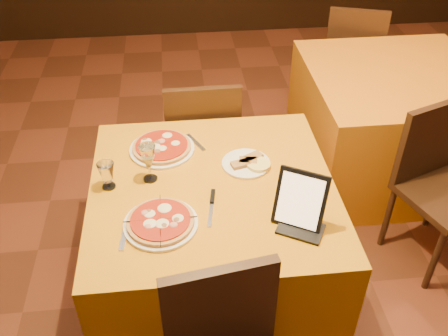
{
  "coord_description": "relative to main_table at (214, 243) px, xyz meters",
  "views": [
    {
      "loc": [
        -0.25,
        -1.68,
        2.2
      ],
      "look_at": [
        -0.07,
        0.01,
        0.86
      ],
      "focal_mm": 40.0,
      "sensor_mm": 36.0,
      "label": 1
    }
  ],
  "objects": [
    {
      "name": "water_glass",
      "position": [
        -0.46,
        0.04,
        0.44
      ],
      "size": [
        0.08,
        0.08,
        0.13
      ],
      "primitive_type": null,
      "rotation": [
        0.0,
        0.0,
        -0.2
      ],
      "color": "white",
      "rests_on": "main_table"
    },
    {
      "name": "pizza_near",
      "position": [
        -0.23,
        -0.23,
        0.39
      ],
      "size": [
        0.31,
        0.31,
        0.03
      ],
      "rotation": [
        0.0,
        0.0,
        0.32
      ],
      "color": "white",
      "rests_on": "main_table"
    },
    {
      "name": "side_table",
      "position": [
        1.25,
        0.95,
        0.0
      ],
      "size": [
        1.1,
        1.1,
        0.75
      ],
      "primitive_type": "cube",
      "color": "#CD700D",
      "rests_on": "floor"
    },
    {
      "name": "floor",
      "position": [
        0.12,
        -0.03,
        -0.38
      ],
      "size": [
        6.0,
        7.0,
        0.01
      ],
      "primitive_type": "cube",
      "color": "#5E2D19",
      "rests_on": "ground"
    },
    {
      "name": "main_table",
      "position": [
        0.0,
        0.0,
        0.0
      ],
      "size": [
        1.1,
        1.1,
        0.75
      ],
      "primitive_type": "cube",
      "color": "#C87E0C",
      "rests_on": "floor"
    },
    {
      "name": "fork_near",
      "position": [
        -0.38,
        -0.27,
        0.38
      ],
      "size": [
        0.04,
        0.18,
        0.01
      ],
      "primitive_type": "cube",
      "rotation": [
        0.0,
        0.0,
        1.47
      ],
      "color": "silver",
      "rests_on": "main_table"
    },
    {
      "name": "chair_main_far",
      "position": [
        0.0,
        0.79,
        0.08
      ],
      "size": [
        0.39,
        0.39,
        0.91
      ],
      "primitive_type": null,
      "rotation": [
        0.0,
        0.0,
        3.15
      ],
      "color": "black",
      "rests_on": "floor"
    },
    {
      "name": "tablet",
      "position": [
        0.33,
        -0.27,
        0.49
      ],
      "size": [
        0.23,
        0.19,
        0.24
      ],
      "primitive_type": "cube",
      "rotation": [
        -0.35,
        0.0,
        -0.51
      ],
      "color": "black",
      "rests_on": "main_table"
    },
    {
      "name": "wine_glass",
      "position": [
        -0.28,
        0.07,
        0.47
      ],
      "size": [
        0.08,
        0.08,
        0.19
      ],
      "primitive_type": null,
      "rotation": [
        0.0,
        0.0,
        -0.06
      ],
      "color": "#D3C678",
      "rests_on": "main_table"
    },
    {
      "name": "chair_side_near",
      "position": [
        1.25,
        0.14,
        0.08
      ],
      "size": [
        0.53,
        0.53,
        0.91
      ],
      "primitive_type": null,
      "rotation": [
        0.0,
        0.0,
        0.36
      ],
      "color": "#30210F",
      "rests_on": "floor"
    },
    {
      "name": "chair_side_far",
      "position": [
        1.25,
        1.78,
        0.08
      ],
      "size": [
        0.6,
        0.6,
        0.91
      ],
      "primitive_type": null,
      "rotation": [
        0.0,
        0.0,
        2.82
      ],
      "color": "black",
      "rests_on": "floor"
    },
    {
      "name": "fork_far",
      "position": [
        -0.05,
        0.34,
        0.38
      ],
      "size": [
        0.09,
        0.16,
        0.01
      ],
      "primitive_type": "cube",
      "rotation": [
        0.0,
        0.0,
        2.03
      ],
      "color": "silver",
      "rests_on": "main_table"
    },
    {
      "name": "cutlet_dish",
      "position": [
        0.17,
        0.13,
        0.39
      ],
      "size": [
        0.23,
        0.23,
        0.03
      ],
      "rotation": [
        0.0,
        0.0,
        -0.22
      ],
      "color": "white",
      "rests_on": "main_table"
    },
    {
      "name": "pizza_far",
      "position": [
        -0.22,
        0.29,
        0.39
      ],
      "size": [
        0.32,
        0.32,
        0.03
      ],
      "rotation": [
        0.0,
        0.0,
        0.11
      ],
      "color": "white",
      "rests_on": "main_table"
    },
    {
      "name": "knife",
      "position": [
        -0.02,
        -0.17,
        0.38
      ],
      "size": [
        0.05,
        0.19,
        0.01
      ],
      "primitive_type": "cube",
      "rotation": [
        0.0,
        0.0,
        1.4
      ],
      "color": "silver",
      "rests_on": "main_table"
    }
  ]
}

